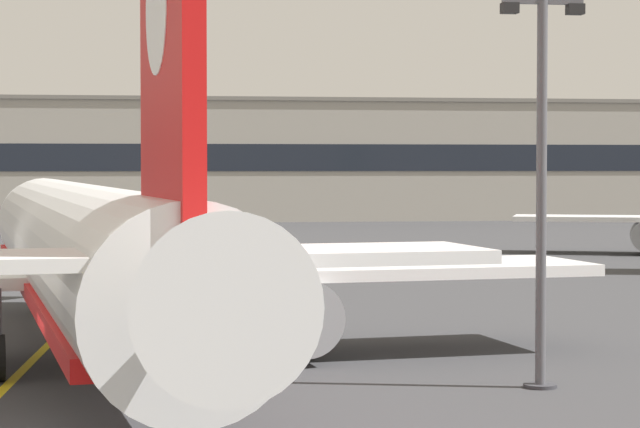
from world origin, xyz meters
TOP-DOWN VIEW (x-y plane):
  - ground_plane at (0.00, 0.00)m, footprint 400.00×400.00m
  - taxiway_centreline at (0.00, 30.00)m, footprint 13.38×179.55m
  - airliner_foreground at (0.27, 8.98)m, footprint 32.35×41.47m
  - apron_lamp_post at (12.43, 3.73)m, footprint 2.24×0.90m
  - safety_cone_by_nose_gear at (1.08, 24.73)m, footprint 0.44×0.44m
  - terminal_building at (-1.05, 111.09)m, footprint 137.73×12.40m

SIDE VIEW (x-z plane):
  - ground_plane at x=0.00m, z-range 0.00..0.00m
  - taxiway_centreline at x=0.00m, z-range 0.00..0.01m
  - safety_cone_by_nose_gear at x=1.08m, z-range -0.02..0.53m
  - airliner_foreground at x=0.27m, z-range -2.46..9.19m
  - apron_lamp_post at x=12.43m, z-range 0.29..10.74m
  - terminal_building at x=-1.05m, z-range 0.01..13.01m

